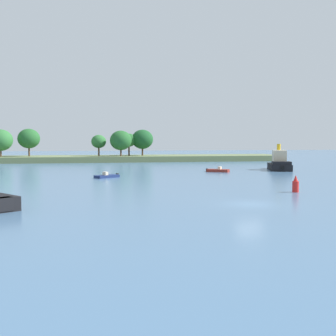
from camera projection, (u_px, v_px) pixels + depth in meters
ground_plane at (250, 204)px, 37.04m from camera, size 400.00×400.00×0.00m
treeline_island at (115, 153)px, 113.72m from camera, size 84.76×15.57×8.77m
small_motorboat at (218, 170)px, 75.25m from camera, size 4.14×3.50×0.98m
fishing_skiff at (107, 176)px, 63.56m from camera, size 3.99×3.44×0.90m
tugboat at (279, 163)px, 80.29m from camera, size 6.68×10.28×4.99m
channel_buoy_red at (296, 185)px, 45.57m from camera, size 0.70×0.70×1.90m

